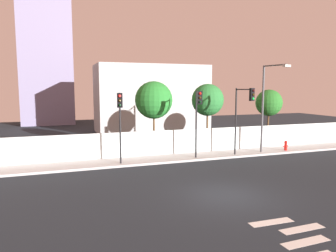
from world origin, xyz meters
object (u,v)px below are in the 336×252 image
Objects in this scene: roadside_tree_leftmost at (154,100)px; roadside_tree_midleft at (208,100)px; traffic_light_left at (120,113)px; traffic_light_right at (198,110)px; street_lamp_curbside at (266,101)px; traffic_light_center at (244,107)px; fire_hydrant at (286,145)px; roadside_tree_midright at (269,103)px.

roadside_tree_midleft is at bearing 0.00° from roadside_tree_leftmost.
traffic_light_left is 0.85× the size of roadside_tree_midleft.
street_lamp_curbside is at bearing 3.99° from traffic_light_right.
traffic_light_center is 0.74× the size of street_lamp_curbside.
roadside_tree_leftmost is at bearing 49.12° from traffic_light_left.
street_lamp_curbside is at bearing -175.74° from fire_hydrant.
street_lamp_curbside is 8.44× the size of fire_hydrant.
traffic_light_center is at bearing -164.34° from street_lamp_curbside.
traffic_light_right is 0.72× the size of street_lamp_curbside.
street_lamp_curbside is 4.18m from fire_hydrant.
fire_hydrant is at bearing -31.21° from roadside_tree_midleft.
traffic_light_center is 3.52m from traffic_light_right.
roadside_tree_leftmost is (3.42, 3.95, 0.62)m from traffic_light_left.
fire_hydrant is (8.02, 0.57, -3.05)m from traffic_light_right.
roadside_tree_midright is (10.75, 0.00, -0.38)m from roadside_tree_leftmost.
traffic_light_right is at bearing -156.23° from roadside_tree_midright.
street_lamp_curbside is (11.32, 0.52, 0.59)m from traffic_light_left.
roadside_tree_midleft is 6.09m from roadside_tree_midright.
traffic_light_left is 14.71m from roadside_tree_midright.
traffic_light_left is 0.94× the size of roadside_tree_midright.
roadside_tree_midright is at bearing 50.32° from street_lamp_curbside.
roadside_tree_midright is (5.20, 4.09, 0.02)m from traffic_light_center.
street_lamp_curbside reaches higher than traffic_light_left.
roadside_tree_midright is (6.08, 0.00, -0.33)m from roadside_tree_midleft.
roadside_tree_midright reaches higher than fire_hydrant.
traffic_light_center is at bearing -169.68° from fire_hydrant.
fire_hydrant is (2.15, 0.16, -3.58)m from street_lamp_curbside.
roadside_tree_midleft is (-5.39, 3.27, 3.56)m from fire_hydrant.
fire_hydrant is at bearing 2.91° from traffic_light_left.
fire_hydrant is (13.47, 0.69, -2.99)m from traffic_light_left.
traffic_light_right reaches higher than traffic_light_left.
traffic_light_right is (-3.51, 0.25, -0.15)m from traffic_light_center.
roadside_tree_leftmost reaches higher than roadside_tree_midleft.
roadside_tree_leftmost reaches higher than roadside_tree_midright.
roadside_tree_midleft is (2.63, 3.84, 0.51)m from traffic_light_right.
roadside_tree_midright is at bearing 23.77° from traffic_light_right.
street_lamp_curbside is at bearing -46.61° from roadside_tree_midleft.
traffic_light_center is 2.47m from street_lamp_curbside.
roadside_tree_leftmost reaches higher than fire_hydrant.
traffic_light_center is at bearing -36.38° from roadside_tree_leftmost.
traffic_light_center is 6.90m from roadside_tree_leftmost.
traffic_light_left is 5.26m from roadside_tree_leftmost.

